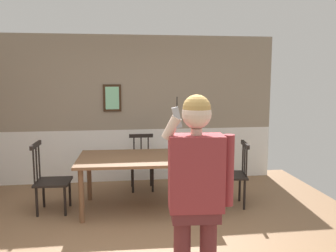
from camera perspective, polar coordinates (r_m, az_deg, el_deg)
The scene contains 6 objects.
room_back_partition at distance 6.67m, azimuth -7.37°, elevation 2.19°, with size 5.63×0.17×2.65m.
dining_table at distance 5.29m, azimuth -3.85°, elevation -5.65°, with size 1.91×1.17×0.77m.
chair_near_window at distance 5.47m, azimuth -17.99°, elevation -7.98°, with size 0.50×0.50×1.00m.
chair_by_doorway at distance 5.54m, azimuth 10.11°, elevation -7.44°, with size 0.52×0.52×0.96m.
chair_at_table_head at distance 6.25m, azimuth -4.12°, elevation -5.81°, with size 0.41×0.41×0.93m.
person_figure at distance 2.96m, azimuth 4.52°, elevation -9.49°, with size 0.59×0.27×1.79m.
Camera 1 is at (-0.06, -3.65, 1.93)m, focal length 38.88 mm.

